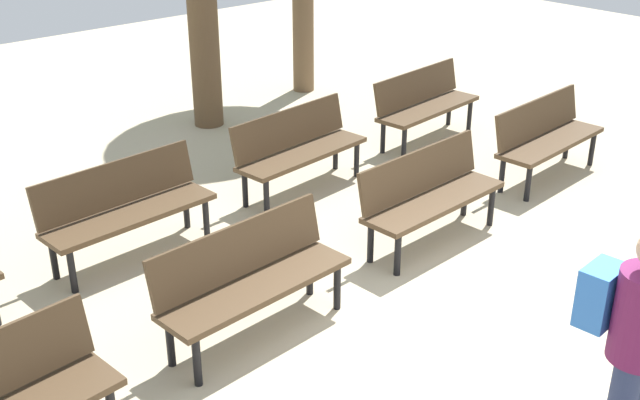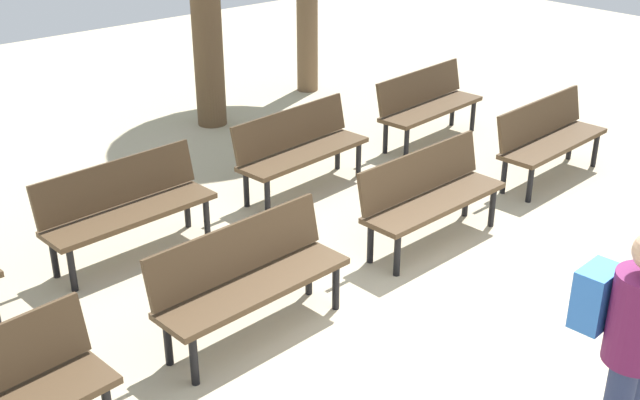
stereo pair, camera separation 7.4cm
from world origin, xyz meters
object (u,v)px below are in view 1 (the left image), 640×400
object	(u,v)px
bench_r1_c1	(125,205)
visitor_with_backpack	(633,342)
bench_r0_c1	(250,275)
bench_r0_c2	(429,192)
bench_r0_c3	(546,134)
tree_1	(202,14)
bench_r1_c2	(298,146)
bench_r1_c3	(424,101)

from	to	relation	value
bench_r1_c1	visitor_with_backpack	size ratio (longest dim) A/B	0.99
bench_r0_c1	bench_r0_c2	distance (m)	2.17
bench_r0_c3	visitor_with_backpack	bearing A→B (deg)	-144.77
bench_r0_c2	tree_1	world-z (taller)	tree_1
bench_r1_c2	bench_r0_c2	bearing A→B (deg)	-90.85
visitor_with_backpack	bench_r1_c1	bearing A→B (deg)	-83.65
bench_r0_c2	visitor_with_backpack	bearing A→B (deg)	-120.15
bench_r1_c1	bench_r1_c2	bearing A→B (deg)	-0.34
bench_r0_c3	visitor_with_backpack	size ratio (longest dim) A/B	0.99
bench_r1_c1	visitor_with_backpack	distance (m)	4.45
visitor_with_backpack	bench_r0_c2	bearing A→B (deg)	-122.01
bench_r1_c1	bench_r1_c2	size ratio (longest dim) A/B	0.99
bench_r0_c1	bench_r1_c3	distance (m)	4.62
bench_r0_c2	tree_1	xyz separation A→B (m)	(0.32, 4.14, 0.96)
bench_r1_c1	bench_r1_c2	world-z (taller)	same
bench_r1_c2	bench_r1_c3	xyz separation A→B (m)	(2.16, 0.13, 0.00)
bench_r1_c3	bench_r1_c1	bearing A→B (deg)	177.54
bench_r1_c2	tree_1	distance (m)	2.64
bench_r1_c3	bench_r0_c1	bearing A→B (deg)	-160.36
bench_r1_c1	bench_r1_c3	world-z (taller)	same
bench_r1_c3	visitor_with_backpack	bearing A→B (deg)	-132.58
bench_r0_c1	bench_r1_c1	bearing A→B (deg)	89.90
bench_r0_c3	bench_r1_c1	distance (m)	4.63
bench_r1_c2	tree_1	bearing A→B (deg)	73.38
bench_r0_c3	tree_1	size ratio (longest dim) A/B	0.55
bench_r0_c3	tree_1	xyz separation A→B (m)	(-1.82, 3.96, 0.96)
tree_1	bench_r0_c2	bearing A→B (deg)	-94.43
visitor_with_backpack	bench_r1_c2	bearing A→B (deg)	-110.46
bench_r0_c1	visitor_with_backpack	xyz separation A→B (m)	(0.73, -2.62, 0.43)
bench_r0_c2	bench_r0_c3	distance (m)	2.15
bench_r0_c2	bench_r1_c3	distance (m)	2.74
bench_r0_c3	tree_1	distance (m)	4.47
bench_r0_c3	tree_1	world-z (taller)	tree_1
bench_r0_c2	bench_r0_c3	xyz separation A→B (m)	(2.14, 0.17, 0.00)
bench_r0_c3	bench_r1_c3	xyz separation A→B (m)	(-0.13, 1.68, 0.00)
bench_r0_c3	bench_r1_c2	xyz separation A→B (m)	(-2.29, 1.56, 0.00)
bench_r0_c1	bench_r1_c2	xyz separation A→B (m)	(2.02, 1.85, 0.00)
bench_r0_c3	bench_r1_c1	size ratio (longest dim) A/B	1.00
bench_r0_c2	bench_r0_c3	size ratio (longest dim) A/B	0.99
bench_r0_c3	bench_r1_c1	xyz separation A→B (m)	(-4.40, 1.45, 0.00)
bench_r0_c1	bench_r0_c2	bearing A→B (deg)	-0.07
bench_r0_c1	bench_r1_c2	size ratio (longest dim) A/B	0.99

